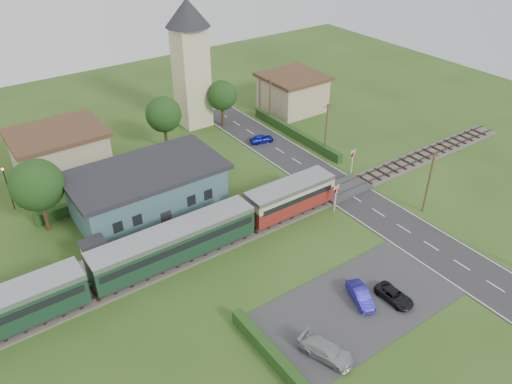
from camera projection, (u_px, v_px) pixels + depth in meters
ground at (286, 229)px, 51.48m from camera, size 120.00×120.00×0.00m
railway_track at (274, 219)px, 52.80m from camera, size 76.00×3.20×0.49m
road at (355, 198)px, 56.32m from camera, size 6.00×70.00×0.05m
car_park at (359, 304)px, 42.47m from camera, size 17.00×9.00×0.08m
crossing_deck at (343, 189)px, 57.59m from camera, size 6.20×3.40×0.45m
platform at (175, 236)px, 50.09m from camera, size 30.00×3.00×0.45m
equipment_hut at (95, 254)px, 45.39m from camera, size 2.30×2.30×2.55m
station_building at (148, 190)px, 52.75m from camera, size 16.00×9.00×5.30m
train at (143, 255)px, 44.55m from camera, size 43.20×2.90×3.40m
church_tower at (190, 55)px, 67.68m from camera, size 6.00×6.00×17.60m
house_west at (60, 151)px, 59.92m from camera, size 10.80×8.80×5.50m
house_east at (293, 92)px, 76.21m from camera, size 8.80×8.80×5.50m
hedge_carpark at (269, 351)px, 37.56m from camera, size 0.80×9.00×1.20m
hedge_roadside at (295, 133)px, 69.07m from camera, size 0.80×18.00×1.20m
hedge_station at (133, 188)px, 56.96m from camera, size 22.00×0.80×1.30m
tree_a at (37, 185)px, 48.52m from camera, size 5.20×5.20×8.00m
tree_b at (164, 114)px, 63.65m from camera, size 4.60×4.60×7.34m
tree_c at (222, 95)px, 70.07m from camera, size 4.20×4.20×6.78m
utility_pole_b at (429, 183)px, 52.28m from camera, size 1.40×0.22×7.00m
utility_pole_c at (326, 129)px, 63.30m from camera, size 1.40×0.22×7.00m
utility_pole_d at (270, 99)px, 71.57m from camera, size 1.40×0.22×7.00m
crossing_signal_near at (336, 194)px, 53.15m from camera, size 0.84×0.28×3.28m
crossing_signal_far at (353, 158)px, 59.95m from camera, size 0.84×0.28×3.28m
streetlamp_west at (7, 185)px, 52.95m from camera, size 0.30×0.30×5.15m
streetlamp_east at (260, 90)px, 76.20m from camera, size 0.30×0.30×5.15m
car_on_road at (262, 139)px, 67.70m from camera, size 3.43×1.97×1.10m
car_park_blue at (360, 295)px, 42.44m from camera, size 2.45×3.85×1.20m
car_park_silver at (326, 351)px, 37.47m from camera, size 3.11×4.71×1.27m
car_park_dark at (394, 296)px, 42.56m from camera, size 1.65×3.54×0.98m
pedestrian_near at (232, 209)px, 52.40m from camera, size 0.63×0.50×1.52m
pedestrian_far at (115, 251)px, 46.20m from camera, size 0.92×1.08×1.94m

